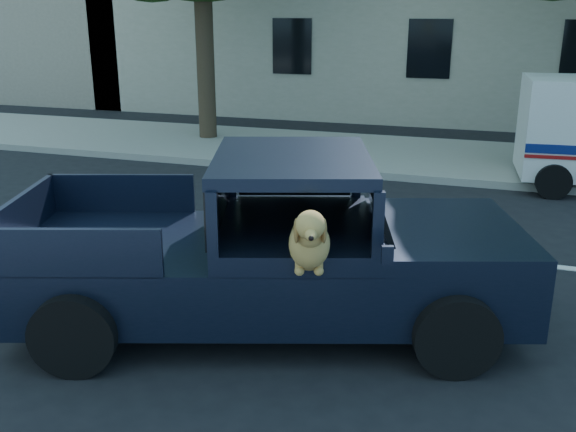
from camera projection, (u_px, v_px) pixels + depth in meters
name	position (u px, v px, depth m)	size (l,w,h in m)	color
ground	(169.00, 343.00, 6.54)	(120.00, 120.00, 0.00)	black
far_sidewalk	(359.00, 153.00, 14.84)	(60.00, 4.00, 0.15)	gray
lane_stripes	(412.00, 251.00, 9.02)	(21.60, 0.14, 0.01)	silver
pickup_truck	(260.00, 270.00, 6.76)	(5.57, 3.51, 1.86)	black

